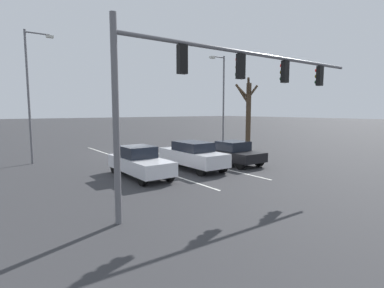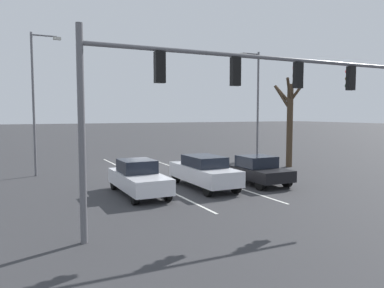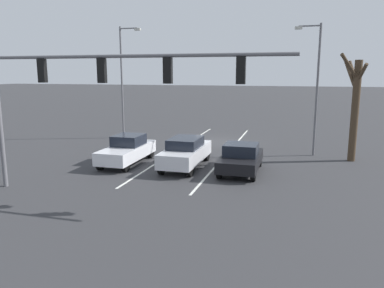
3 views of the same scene
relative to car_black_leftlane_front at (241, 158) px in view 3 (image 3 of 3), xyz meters
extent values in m
plane|color=#333335|center=(3.18, -8.17, -0.75)|extent=(240.00, 240.00, 0.00)
cube|color=silver|center=(1.48, -4.92, -0.74)|extent=(0.12, 18.50, 0.01)
cube|color=silver|center=(4.87, -4.92, -0.74)|extent=(0.12, 18.50, 0.01)
cube|color=black|center=(0.00, 0.00, -0.13)|extent=(1.89, 4.10, 0.57)
cube|color=black|center=(0.00, 0.00, 0.45)|extent=(1.67, 1.67, 0.58)
cube|color=red|center=(-0.66, -2.01, 0.01)|extent=(0.24, 0.06, 0.12)
cube|color=red|center=(0.66, -2.01, 0.01)|extent=(0.24, 0.06, 0.12)
cylinder|color=black|center=(-0.82, 1.47, -0.41)|extent=(0.22, 0.66, 0.66)
cylinder|color=black|center=(0.82, 1.47, -0.41)|extent=(0.22, 0.66, 0.66)
cylinder|color=black|center=(-0.82, -1.47, -0.41)|extent=(0.22, 0.66, 0.66)
cylinder|color=black|center=(0.82, -1.47, -0.41)|extent=(0.22, 0.66, 0.66)
cube|color=silver|center=(6.45, -0.11, -0.08)|extent=(1.72, 4.54, 0.68)
cube|color=black|center=(6.45, -0.40, 0.55)|extent=(1.51, 1.73, 0.59)
cube|color=red|center=(5.84, -2.34, 0.09)|extent=(0.24, 0.06, 0.12)
cube|color=red|center=(7.05, -2.34, 0.09)|extent=(0.24, 0.06, 0.12)
cylinder|color=black|center=(5.72, 1.59, -0.43)|extent=(0.22, 0.64, 0.64)
cylinder|color=black|center=(7.17, 1.59, -0.43)|extent=(0.22, 0.64, 0.64)
cylinder|color=black|center=(5.72, -1.81, -0.43)|extent=(0.22, 0.64, 0.64)
cylinder|color=black|center=(7.17, -1.81, -0.43)|extent=(0.22, 0.64, 0.64)
cube|color=silver|center=(3.02, -0.23, -0.02)|extent=(1.74, 4.79, 0.74)
cube|color=black|center=(3.02, -0.20, 0.61)|extent=(1.53, 2.26, 0.52)
cube|color=red|center=(2.41, -2.58, 0.17)|extent=(0.24, 0.06, 0.12)
cube|color=red|center=(3.63, -2.58, 0.17)|extent=(0.24, 0.06, 0.12)
cylinder|color=black|center=(2.28, 1.56, -0.39)|extent=(0.22, 0.72, 0.72)
cylinder|color=black|center=(3.76, 1.56, -0.39)|extent=(0.22, 0.72, 0.72)
cylinder|color=black|center=(2.28, -2.01, -0.39)|extent=(0.22, 0.72, 0.72)
cylinder|color=black|center=(3.76, -2.01, -0.39)|extent=(0.22, 0.72, 0.72)
cylinder|color=slate|center=(3.60, 5.33, 4.92)|extent=(12.49, 0.14, 0.14)
cube|color=black|center=(-0.68, 5.33, 4.38)|extent=(0.32, 0.22, 0.95)
sphere|color=red|center=(-0.68, 5.17, 4.66)|extent=(0.20, 0.20, 0.20)
sphere|color=#4C420C|center=(-0.68, 5.17, 4.38)|extent=(0.20, 0.20, 0.20)
sphere|color=#0A3814|center=(-0.68, 5.17, 4.09)|extent=(0.20, 0.20, 0.20)
cube|color=black|center=(2.04, 5.33, 4.38)|extent=(0.32, 0.22, 0.95)
sphere|color=red|center=(2.04, 5.17, 4.66)|extent=(0.20, 0.20, 0.20)
sphere|color=#4C420C|center=(2.04, 5.17, 4.38)|extent=(0.20, 0.20, 0.20)
sphere|color=#0A3814|center=(2.04, 5.17, 4.09)|extent=(0.20, 0.20, 0.20)
cube|color=black|center=(4.76, 5.33, 4.38)|extent=(0.32, 0.22, 0.95)
sphere|color=red|center=(4.76, 5.17, 4.66)|extent=(0.20, 0.20, 0.20)
sphere|color=#4C420C|center=(4.76, 5.17, 4.38)|extent=(0.20, 0.20, 0.20)
sphere|color=#0A3814|center=(4.76, 5.17, 4.09)|extent=(0.20, 0.20, 0.20)
cube|color=black|center=(7.48, 5.33, 4.38)|extent=(0.32, 0.22, 0.95)
sphere|color=red|center=(7.48, 5.17, 4.66)|extent=(0.20, 0.20, 0.20)
sphere|color=#4C420C|center=(7.48, 5.17, 4.38)|extent=(0.20, 0.20, 0.20)
sphere|color=#0A3814|center=(7.48, 5.17, 4.09)|extent=(0.20, 0.20, 0.20)
cylinder|color=slate|center=(10.37, -7.77, 3.47)|extent=(0.14, 0.14, 8.43)
cylinder|color=slate|center=(9.66, -7.77, 7.53)|extent=(1.42, 0.09, 0.09)
cube|color=beige|center=(8.96, -7.77, 7.43)|extent=(0.44, 0.24, 0.16)
cylinder|color=slate|center=(-3.75, -5.14, 3.20)|extent=(0.14, 0.14, 7.90)
cylinder|color=slate|center=(-3.12, -5.14, 7.00)|extent=(1.26, 0.09, 0.09)
cube|color=beige|center=(-2.49, -5.14, 6.90)|extent=(0.44, 0.24, 0.16)
cylinder|color=#423323|center=(-5.83, -4.25, 2.13)|extent=(0.42, 0.42, 5.75)
cylinder|color=#423323|center=(-5.32, -3.82, 4.61)|extent=(1.24, 1.11, 1.49)
cylinder|color=#423323|center=(-5.98, -3.92, 4.30)|extent=(0.54, 0.88, 1.07)
cylinder|color=#423323|center=(-5.66, -4.87, 4.31)|extent=(0.55, 1.41, 1.38)
cylinder|color=#423323|center=(-5.54, -4.73, 4.08)|extent=(0.82, 1.19, 1.79)
camera|label=1|loc=(13.20, 13.78, 2.69)|focal=28.00mm
camera|label=2|loc=(11.65, 16.14, 2.97)|focal=35.00mm
camera|label=3|loc=(-2.65, 18.68, 4.31)|focal=35.00mm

